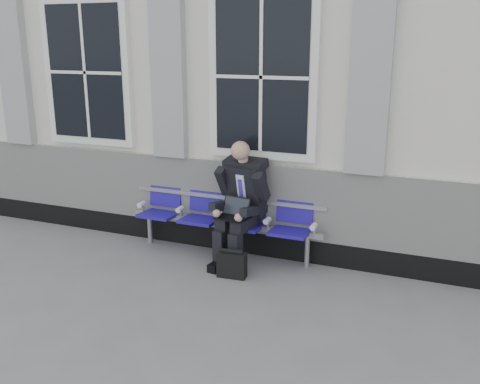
% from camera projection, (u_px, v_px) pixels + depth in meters
% --- Properties ---
extents(ground, '(70.00, 70.00, 0.00)m').
position_uv_depth(ground, '(184.00, 299.00, 5.72)').
color(ground, slate).
rests_on(ground, ground).
extents(station_building, '(14.40, 4.40, 4.49)m').
position_uv_depth(station_building, '(284.00, 70.00, 8.22)').
color(station_building, silver).
rests_on(station_building, ground).
extents(bench, '(2.60, 0.47, 0.91)m').
position_uv_depth(bench, '(224.00, 213.00, 6.79)').
color(bench, '#9EA0A3').
rests_on(bench, ground).
extents(businessman, '(0.66, 0.89, 1.52)m').
position_uv_depth(businessman, '(241.00, 199.00, 6.49)').
color(businessman, black).
rests_on(businessman, ground).
extents(briefcase, '(0.35, 0.17, 0.34)m').
position_uv_depth(briefcase, '(232.00, 264.00, 6.21)').
color(briefcase, black).
rests_on(briefcase, ground).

